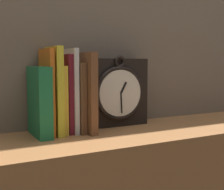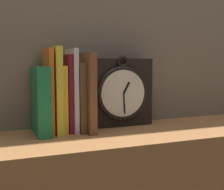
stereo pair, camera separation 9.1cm
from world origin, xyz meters
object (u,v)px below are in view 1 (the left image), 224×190
(book_slot6_brown, at_px, (76,97))
(book_slot7_brown, at_px, (84,92))
(book_slot4_maroon, at_px, (65,94))
(book_slot2_yellow, at_px, (54,91))
(book_slot0_green, at_px, (39,102))
(book_slot3_yellow, at_px, (60,99))
(clock, at_px, (115,92))
(book_slot1_orange, at_px, (47,92))
(book_slot5_white, at_px, (70,91))

(book_slot6_brown, distance_m, book_slot7_brown, 0.03)
(book_slot4_maroon, bearing_deg, book_slot2_yellow, -167.80)
(book_slot0_green, height_order, book_slot4_maroon, book_slot4_maroon)
(book_slot3_yellow, height_order, book_slot4_maroon, book_slot4_maroon)
(book_slot2_yellow, relative_size, book_slot6_brown, 1.22)
(book_slot2_yellow, distance_m, book_slot3_yellow, 0.03)
(book_slot0_green, height_order, book_slot3_yellow, book_slot3_yellow)
(book_slot3_yellow, bearing_deg, clock, 5.56)
(clock, xyz_separation_m, book_slot1_orange, (-0.24, -0.02, 0.01))
(book_slot1_orange, height_order, book_slot3_yellow, book_slot1_orange)
(book_slot7_brown, bearing_deg, book_slot1_orange, 172.40)
(book_slot4_maroon, bearing_deg, book_slot7_brown, -21.02)
(clock, relative_size, book_slot6_brown, 1.11)
(book_slot1_orange, distance_m, book_slot7_brown, 0.11)
(book_slot2_yellow, xyz_separation_m, book_slot4_maroon, (0.04, 0.01, -0.01))
(book_slot0_green, relative_size, book_slot1_orange, 0.79)
(book_slot5_white, bearing_deg, book_slot2_yellow, -174.86)
(book_slot3_yellow, xyz_separation_m, book_slot6_brown, (0.05, -0.01, 0.00))
(clock, height_order, book_slot5_white, book_slot5_white)
(book_slot5_white, bearing_deg, book_slot1_orange, -178.19)
(book_slot0_green, xyz_separation_m, book_slot6_brown, (0.12, 0.01, 0.01))
(book_slot1_orange, distance_m, book_slot4_maroon, 0.06)
(clock, distance_m, book_slot0_green, 0.27)
(book_slot0_green, bearing_deg, book_slot6_brown, 4.43)
(clock, bearing_deg, book_slot0_green, -172.59)
(book_slot0_green, distance_m, book_slot6_brown, 0.12)
(book_slot6_brown, bearing_deg, book_slot2_yellow, -179.62)
(clock, bearing_deg, book_slot7_brown, -163.07)
(clock, height_order, book_slot1_orange, book_slot1_orange)
(book_slot4_maroon, xyz_separation_m, book_slot7_brown, (0.05, -0.02, 0.00))
(clock, height_order, book_slot3_yellow, clock)
(clock, bearing_deg, book_slot1_orange, -174.39)
(clock, xyz_separation_m, book_slot2_yellow, (-0.22, -0.03, 0.02))
(book_slot0_green, xyz_separation_m, book_slot3_yellow, (0.07, 0.01, 0.00))
(book_slot3_yellow, height_order, book_slot5_white, book_slot5_white)
(book_slot5_white, bearing_deg, book_slot0_green, -172.35)
(clock, height_order, book_slot2_yellow, book_slot2_yellow)
(book_slot2_yellow, bearing_deg, book_slot5_white, 5.14)
(book_slot6_brown, bearing_deg, book_slot3_yellow, 173.29)
(book_slot1_orange, distance_m, book_slot3_yellow, 0.05)
(book_slot5_white, bearing_deg, book_slot4_maroon, 166.71)
(clock, distance_m, book_slot3_yellow, 0.20)
(book_slot0_green, relative_size, book_slot3_yellow, 0.99)
(book_slot3_yellow, xyz_separation_m, book_slot4_maroon, (0.02, 0.00, 0.02))
(book_slot3_yellow, distance_m, book_slot4_maroon, 0.02)
(book_slot0_green, distance_m, book_slot1_orange, 0.04)
(book_slot4_maroon, relative_size, book_slot5_white, 0.93)
(book_slot3_yellow, height_order, book_slot7_brown, book_slot7_brown)
(book_slot4_maroon, distance_m, book_slot5_white, 0.02)
(book_slot3_yellow, distance_m, book_slot6_brown, 0.05)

